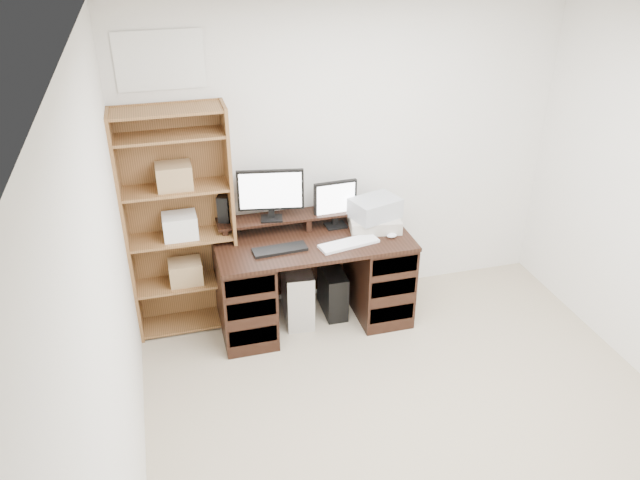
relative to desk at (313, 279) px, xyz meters
name	(u,v)px	position (x,y,z in m)	size (l,w,h in m)	color
room	(462,289)	(0.38, -1.64, 0.86)	(3.54, 4.04, 2.54)	tan
desk	(313,279)	(0.00, 0.00, 0.00)	(1.50, 0.70, 0.75)	black
riser_shelf	(306,216)	(0.00, 0.21, 0.45)	(1.40, 0.22, 0.12)	black
monitor_wide	(271,192)	(-0.28, 0.19, 0.70)	(0.50, 0.16, 0.40)	black
monitor_small	(335,202)	(0.23, 0.17, 0.57)	(0.35, 0.14, 0.38)	black
speaker	(224,209)	(-0.64, 0.24, 0.59)	(0.08, 0.08, 0.21)	black
keyboard_black	(280,250)	(-0.28, -0.12, 0.37)	(0.40, 0.13, 0.02)	black
keyboard_white	(349,244)	(0.24, -0.17, 0.37)	(0.46, 0.14, 0.02)	white
mouse	(392,235)	(0.59, -0.14, 0.38)	(0.08, 0.06, 0.03)	silver
printer	(374,222)	(0.52, 0.05, 0.41)	(0.39, 0.29, 0.10)	#B4AC9D
basket	(375,208)	(0.52, 0.05, 0.54)	(0.36, 0.26, 0.15)	#A7ACB2
tower_silver	(297,291)	(-0.11, 0.08, -0.15)	(0.21, 0.48, 0.48)	silver
tower_black	(333,291)	(0.19, 0.07, -0.19)	(0.17, 0.39, 0.39)	black
bookshelf	(180,222)	(-0.97, 0.21, 0.53)	(0.80, 0.30, 1.80)	brown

